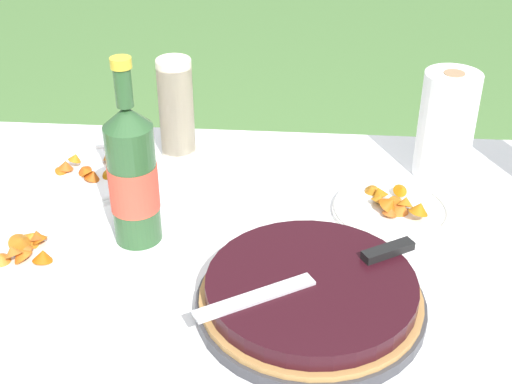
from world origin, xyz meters
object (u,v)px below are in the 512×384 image
(cup_stack, at_px, (176,109))
(snack_plate_left, at_px, (392,208))
(serving_knife, at_px, (328,272))
(cider_bottle_green, at_px, (133,176))
(snack_plate_right, at_px, (84,174))
(paper_towel_roll, at_px, (446,125))
(snack_plate_far, at_px, (22,254))
(berry_tart, at_px, (311,295))

(cup_stack, xyz_separation_m, snack_plate_left, (0.43, -0.20, -0.10))
(serving_knife, distance_m, cup_stack, 0.56)
(cider_bottle_green, distance_m, snack_plate_right, 0.27)
(cider_bottle_green, xyz_separation_m, snack_plate_right, (-0.15, 0.19, -0.12))
(serving_knife, distance_m, cider_bottle_green, 0.37)
(snack_plate_left, bearing_deg, serving_knife, -114.79)
(paper_towel_roll, bearing_deg, cup_stack, 175.85)
(snack_plate_left, xyz_separation_m, snack_plate_far, (-0.63, -0.19, 0.00))
(snack_plate_left, bearing_deg, cup_stack, 155.52)
(snack_plate_right, bearing_deg, cider_bottle_green, -51.53)
(cup_stack, relative_size, snack_plate_right, 0.91)
(cup_stack, height_order, cider_bottle_green, cider_bottle_green)
(cup_stack, relative_size, snack_plate_far, 1.06)
(cup_stack, height_order, snack_plate_left, cup_stack)
(serving_knife, height_order, snack_plate_right, serving_knife)
(cup_stack, bearing_deg, snack_plate_left, -24.48)
(berry_tart, height_order, paper_towel_roll, paper_towel_roll)
(cup_stack, height_order, paper_towel_roll, paper_towel_roll)
(serving_knife, height_order, cider_bottle_green, cider_bottle_green)
(serving_knife, distance_m, paper_towel_roll, 0.49)
(snack_plate_left, xyz_separation_m, snack_plate_right, (-0.61, 0.08, -0.00))
(serving_knife, height_order, snack_plate_far, serving_knife)
(serving_knife, relative_size, snack_plate_right, 1.40)
(snack_plate_left, relative_size, snack_plate_far, 1.08)
(serving_knife, xyz_separation_m, snack_plate_far, (-0.51, 0.07, -0.05))
(cup_stack, height_order, snack_plate_far, cup_stack)
(cider_bottle_green, bearing_deg, berry_tart, -28.92)
(serving_knife, xyz_separation_m, cup_stack, (-0.31, 0.46, 0.04))
(serving_knife, bearing_deg, snack_plate_left, -146.64)
(serving_knife, distance_m, snack_plate_left, 0.30)
(snack_plate_right, bearing_deg, cup_stack, 34.03)
(cup_stack, xyz_separation_m, cider_bottle_green, (-0.02, -0.31, 0.02))
(snack_plate_left, xyz_separation_m, paper_towel_roll, (0.11, 0.16, 0.10))
(snack_plate_right, relative_size, paper_towel_roll, 1.08)
(cider_bottle_green, bearing_deg, snack_plate_right, 128.47)
(berry_tart, bearing_deg, snack_plate_left, 62.30)
(berry_tart, height_order, snack_plate_right, berry_tart)
(berry_tart, height_order, cup_stack, cup_stack)
(cup_stack, relative_size, snack_plate_left, 0.98)
(serving_knife, relative_size, snack_plate_left, 1.51)
(cider_bottle_green, height_order, snack_plate_left, cider_bottle_green)
(berry_tart, xyz_separation_m, cup_stack, (-0.29, 0.48, 0.08))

